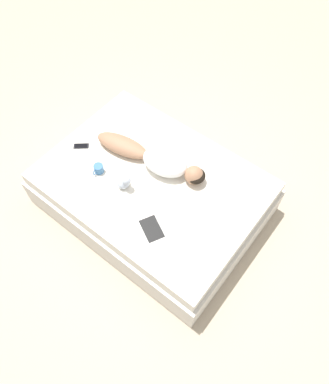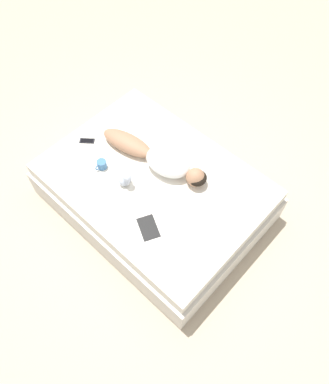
{
  "view_description": "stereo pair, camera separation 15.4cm",
  "coord_description": "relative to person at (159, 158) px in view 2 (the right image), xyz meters",
  "views": [
    {
      "loc": [
        1.52,
        1.34,
        3.38
      ],
      "look_at": [
        0.07,
        0.2,
        0.53
      ],
      "focal_mm": 35.0,
      "sensor_mm": 36.0,
      "label": 1
    },
    {
      "loc": [
        1.42,
        1.46,
        3.38
      ],
      "look_at": [
        0.07,
        0.2,
        0.53
      ],
      "focal_mm": 35.0,
      "sensor_mm": 36.0,
      "label": 2
    }
  ],
  "objects": [
    {
      "name": "coffee_mug",
      "position": [
        0.4,
        -0.38,
        -0.05
      ],
      "size": [
        0.13,
        0.09,
        0.09
      ],
      "color": "teal",
      "rests_on": "bed"
    },
    {
      "name": "bed",
      "position": [
        0.16,
        0.08,
        -0.34
      ],
      "size": [
        1.53,
        2.09,
        0.48
      ],
      "color": "beige",
      "rests_on": "ground_plane"
    },
    {
      "name": "cell_phone",
      "position": [
        0.29,
        -0.73,
        -0.09
      ],
      "size": [
        0.14,
        0.15,
        0.01
      ],
      "rotation": [
        0.0,
        0.0,
        0.7
      ],
      "color": "black",
      "rests_on": "bed"
    },
    {
      "name": "plush_toy",
      "position": [
        0.38,
        -0.07,
        -0.02
      ],
      "size": [
        0.12,
        0.14,
        0.17
      ],
      "color": "#B2BCCC",
      "rests_on": "bed"
    },
    {
      "name": "open_magazine",
      "position": [
        0.47,
        0.46,
        -0.09
      ],
      "size": [
        0.57,
        0.51,
        0.01
      ],
      "rotation": [
        0.0,
        0.0,
        -0.48
      ],
      "color": "silver",
      "rests_on": "bed"
    },
    {
      "name": "person",
      "position": [
        0.0,
        0.0,
        0.0
      ],
      "size": [
        0.42,
        1.18,
        0.21
      ],
      "rotation": [
        0.0,
        0.0,
        0.17
      ],
      "color": "#A37556",
      "rests_on": "bed"
    },
    {
      "name": "ground_plane",
      "position": [
        0.16,
        0.08,
        -0.57
      ],
      "size": [
        12.0,
        12.0,
        0.0
      ],
      "primitive_type": "plane",
      "color": "#B7A88E"
    }
  ]
}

